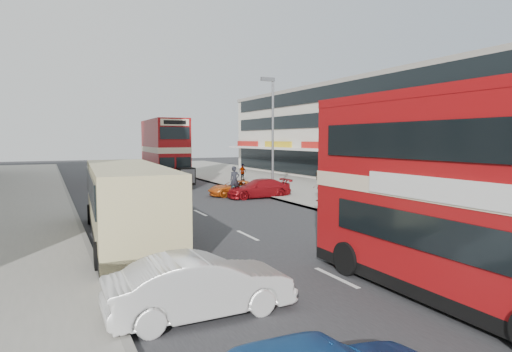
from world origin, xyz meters
TOP-DOWN VIEW (x-y plane):
  - ground at (0.00, 0.00)m, footprint 160.00×160.00m
  - road_surface at (0.00, 20.00)m, footprint 12.00×90.00m
  - pavement_right at (12.00, 20.00)m, footprint 12.00×90.00m
  - kerb_left at (-6.10, 20.00)m, footprint 0.20×90.00m
  - kerb_right at (6.10, 20.00)m, footprint 0.20×90.00m
  - commercial_row at (19.95, 22.00)m, footprint 9.90×46.20m
  - street_lamp at (6.52, 18.00)m, footprint 1.00×0.20m
  - bus_main at (1.64, -0.48)m, footprint 2.51×9.10m
  - bus_second at (2.33, 30.72)m, footprint 3.18×10.18m
  - coach at (-4.57, 9.41)m, footprint 3.25×10.51m
  - car_left_front at (-4.33, 1.21)m, footprint 4.22×1.47m
  - car_right_a at (5.53, 18.00)m, footprint 4.51×2.08m
  - car_right_b at (4.52, 19.66)m, footprint 3.97×2.02m
  - pedestrian_near at (7.77, 14.22)m, footprint 0.81×0.79m
  - pedestrian_far at (8.97, 28.26)m, footprint 0.98×0.65m
  - cyclist at (3.91, 18.38)m, footprint 0.69×1.75m

SIDE VIEW (x-z plane):
  - ground at x=0.00m, z-range 0.00..0.00m
  - road_surface at x=0.00m, z-range 0.00..0.01m
  - pavement_right at x=12.00m, z-range 0.00..0.15m
  - kerb_left at x=-6.10m, z-range -0.01..0.15m
  - kerb_right at x=6.10m, z-range -0.01..0.15m
  - car_right_b at x=4.52m, z-range 0.00..1.08m
  - car_right_a at x=5.53m, z-range 0.00..1.28m
  - car_left_front at x=-4.33m, z-range 0.00..1.39m
  - cyclist at x=3.91m, z-range -0.34..1.84m
  - pedestrian_far at x=8.97m, z-range 0.15..1.69m
  - pedestrian_near at x=7.77m, z-range 0.15..1.98m
  - coach at x=-4.57m, z-range 0.25..3.00m
  - bus_main at x=1.64m, z-range 0.13..5.14m
  - bus_second at x=2.33m, z-range 0.15..5.70m
  - commercial_row at x=19.95m, z-range 0.05..9.35m
  - street_lamp at x=6.52m, z-range 0.72..8.85m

